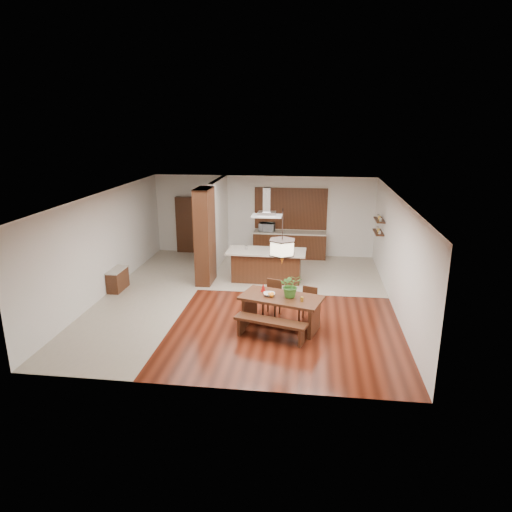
# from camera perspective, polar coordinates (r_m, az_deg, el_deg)

# --- Properties ---
(room_shell) EXTENTS (9.00, 9.04, 2.92)m
(room_shell) POSITION_cam_1_polar(r_m,az_deg,el_deg) (12.22, -1.40, 3.70)
(room_shell) COLOR #3B140A
(room_shell) RESTS_ON ground
(tile_hallway) EXTENTS (2.50, 9.00, 0.01)m
(tile_hallway) POSITION_cam_1_polar(r_m,az_deg,el_deg) (13.49, -13.00, -4.61)
(tile_hallway) COLOR #B6AB98
(tile_hallway) RESTS_ON ground
(tile_kitchen) EXTENTS (5.50, 4.00, 0.01)m
(tile_kitchen) POSITION_cam_1_polar(r_m,az_deg,el_deg) (15.07, 4.78, -1.99)
(tile_kitchen) COLOR #B6AB98
(tile_kitchen) RESTS_ON ground
(soffit_band) EXTENTS (8.00, 9.00, 0.02)m
(soffit_band) POSITION_cam_1_polar(r_m,az_deg,el_deg) (12.07, -1.43, 7.52)
(soffit_band) COLOR #3B210E
(soffit_band) RESTS_ON room_shell
(partition_pier) EXTENTS (0.45, 1.00, 2.90)m
(partition_pier) POSITION_cam_1_polar(r_m,az_deg,el_deg) (13.77, -6.41, 2.45)
(partition_pier) COLOR black
(partition_pier) RESTS_ON ground
(partition_stub) EXTENTS (0.18, 2.40, 2.90)m
(partition_stub) POSITION_cam_1_polar(r_m,az_deg,el_deg) (15.77, -4.65, 4.29)
(partition_stub) COLOR silver
(partition_stub) RESTS_ON ground
(hallway_console) EXTENTS (0.37, 0.88, 0.63)m
(hallway_console) POSITION_cam_1_polar(r_m,az_deg,el_deg) (13.95, -16.91, -2.85)
(hallway_console) COLOR black
(hallway_console) RESTS_ON ground
(hallway_doorway) EXTENTS (1.10, 0.20, 2.10)m
(hallway_doorway) POSITION_cam_1_polar(r_m,az_deg,el_deg) (17.20, -8.13, 3.84)
(hallway_doorway) COLOR black
(hallway_doorway) RESTS_ON ground
(rear_counter) EXTENTS (2.60, 0.62, 0.95)m
(rear_counter) POSITION_cam_1_polar(r_m,az_deg,el_deg) (16.57, 4.22, 1.43)
(rear_counter) COLOR black
(rear_counter) RESTS_ON ground
(kitchen_window) EXTENTS (2.60, 0.08, 1.50)m
(kitchen_window) POSITION_cam_1_polar(r_m,az_deg,el_deg) (16.54, 4.37, 5.93)
(kitchen_window) COLOR #A67531
(kitchen_window) RESTS_ON room_shell
(shelf_lower) EXTENTS (0.26, 0.90, 0.04)m
(shelf_lower) POSITION_cam_1_polar(r_m,az_deg,el_deg) (14.92, 15.04, 2.88)
(shelf_lower) COLOR black
(shelf_lower) RESTS_ON room_shell
(shelf_upper) EXTENTS (0.26, 0.90, 0.04)m
(shelf_upper) POSITION_cam_1_polar(r_m,az_deg,el_deg) (14.83, 15.16, 4.38)
(shelf_upper) COLOR black
(shelf_upper) RESTS_ON room_shell
(dining_table) EXTENTS (2.08, 1.44, 0.79)m
(dining_table) POSITION_cam_1_polar(r_m,az_deg,el_deg) (10.91, 3.17, -6.10)
(dining_table) COLOR black
(dining_table) RESTS_ON ground
(dining_bench) EXTENTS (1.72, 0.81, 0.47)m
(dining_bench) POSITION_cam_1_polar(r_m,az_deg,el_deg) (10.46, 1.82, -9.17)
(dining_bench) COLOR black
(dining_bench) RESTS_ON ground
(dining_chair_left) EXTENTS (0.50, 0.50, 0.91)m
(dining_chair_left) POSITION_cam_1_polar(r_m,az_deg,el_deg) (11.61, 1.96, -5.32)
(dining_chair_left) COLOR black
(dining_chair_left) RESTS_ON ground
(dining_chair_right) EXTENTS (0.48, 0.48, 0.86)m
(dining_chair_right) POSITION_cam_1_polar(r_m,az_deg,el_deg) (11.34, 6.44, -6.12)
(dining_chair_right) COLOR black
(dining_chair_right) RESTS_ON ground
(pendant_lantern) EXTENTS (0.64, 0.64, 1.31)m
(pendant_lantern) POSITION_cam_1_polar(r_m,az_deg,el_deg) (10.38, 3.31, 2.41)
(pendant_lantern) COLOR #FFEEC3
(pendant_lantern) RESTS_ON room_shell
(foliage_plant) EXTENTS (0.60, 0.54, 0.57)m
(foliage_plant) POSITION_cam_1_polar(r_m,az_deg,el_deg) (10.72, 4.39, -3.69)
(foliage_plant) COLOR #356F25
(foliage_plant) RESTS_ON dining_table
(fruit_bowl) EXTENTS (0.31, 0.31, 0.07)m
(fruit_bowl) POSITION_cam_1_polar(r_m,az_deg,el_deg) (10.87, 1.66, -4.79)
(fruit_bowl) COLOR beige
(fruit_bowl) RESTS_ON dining_table
(napkin_cone) EXTENTS (0.14, 0.14, 0.20)m
(napkin_cone) POSITION_cam_1_polar(r_m,az_deg,el_deg) (11.09, 0.91, -3.98)
(napkin_cone) COLOR #9D0F0B
(napkin_cone) RESTS_ON dining_table
(gold_ornament) EXTENTS (0.08, 0.08, 0.10)m
(gold_ornament) POSITION_cam_1_polar(r_m,az_deg,el_deg) (10.57, 5.77, -5.40)
(gold_ornament) COLOR gold
(gold_ornament) RESTS_ON dining_table
(kitchen_island) EXTENTS (2.40, 1.07, 0.99)m
(kitchen_island) POSITION_cam_1_polar(r_m,az_deg,el_deg) (14.06, 1.32, -1.15)
(kitchen_island) COLOR black
(kitchen_island) RESTS_ON ground
(range_hood) EXTENTS (0.90, 0.55, 0.87)m
(range_hood) POSITION_cam_1_polar(r_m,az_deg,el_deg) (13.60, 1.37, 6.74)
(range_hood) COLOR silver
(range_hood) RESTS_ON room_shell
(island_cup) EXTENTS (0.12, 0.12, 0.09)m
(island_cup) POSITION_cam_1_polar(r_m,az_deg,el_deg) (13.75, 2.83, 0.71)
(island_cup) COLOR silver
(island_cup) RESTS_ON kitchen_island
(microwave) EXTENTS (0.58, 0.42, 0.30)m
(microwave) POSITION_cam_1_polar(r_m,az_deg,el_deg) (16.49, 1.38, 3.64)
(microwave) COLOR silver
(microwave) RESTS_ON rear_counter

